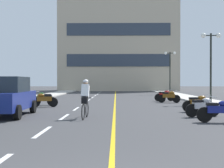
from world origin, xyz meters
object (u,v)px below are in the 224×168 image
object	(u,v)px
motorcycle_7	(44,98)
motorcycle_9	(165,95)
motorcycle_4	(203,106)
motorcycle_8	(169,96)
motorcycle_6	(44,100)
cyclist_rider	(85,98)
parked_car_near	(7,96)
motorcycle_3	(219,110)
street_lamp_mid	(211,51)
motorcycle_5	(198,103)
street_lamp_far	(170,63)

from	to	relation	value
motorcycle_7	motorcycle_9	world-z (taller)	same
motorcycle_4	motorcycle_8	size ratio (longest dim) A/B	1.01
motorcycle_6	motorcycle_7	world-z (taller)	same
motorcycle_6	motorcycle_7	size ratio (longest dim) A/B	0.99
motorcycle_6	cyclist_rider	distance (m)	6.42
cyclist_rider	parked_car_near	bearing A→B (deg)	167.78
motorcycle_3	motorcycle_6	distance (m)	10.89
motorcycle_8	cyclist_rider	bearing A→B (deg)	-118.99
street_lamp_mid	motorcycle_3	world-z (taller)	street_lamp_mid
motorcycle_7	cyclist_rider	bearing A→B (deg)	-63.54
motorcycle_4	motorcycle_3	bearing A→B (deg)	-87.09
motorcycle_3	motorcycle_5	xyz separation A→B (m)	(0.31, 4.10, 0.00)
motorcycle_3	motorcycle_4	size ratio (longest dim) A/B	1.02
cyclist_rider	street_lamp_far	bearing A→B (deg)	71.73
parked_car_near	motorcycle_4	world-z (taller)	parked_car_near
motorcycle_3	motorcycle_8	xyz separation A→B (m)	(-0.03, 10.85, 0.00)
street_lamp_mid	street_lamp_far	xyz separation A→B (m)	(-0.27, 15.16, 0.07)
motorcycle_5	motorcycle_6	xyz separation A→B (m)	(-8.80, 2.72, 0.00)
parked_car_near	motorcycle_8	xyz separation A→B (m)	(9.00, 8.82, -0.44)
street_lamp_mid	motorcycle_8	xyz separation A→B (m)	(-2.96, 0.48, -3.34)
street_lamp_far	motorcycle_3	world-z (taller)	street_lamp_far
street_lamp_far	motorcycle_7	world-z (taller)	street_lamp_far
motorcycle_5	motorcycle_8	size ratio (longest dim) A/B	1.03
motorcycle_4	motorcycle_6	xyz separation A→B (m)	(-8.40, 4.96, 0.00)
parked_car_near	motorcycle_7	distance (m)	6.27
motorcycle_5	motorcycle_4	bearing A→B (deg)	-100.17
motorcycle_7	motorcycle_9	xyz separation A→B (m)	(8.78, 4.33, 0.00)
street_lamp_mid	motorcycle_3	distance (m)	11.29
motorcycle_3	motorcycle_9	distance (m)	12.62
motorcycle_9	street_lamp_far	bearing A→B (deg)	78.01
motorcycle_6	motorcycle_8	bearing A→B (deg)	25.48
motorcycle_7	street_lamp_mid	bearing A→B (deg)	10.05
motorcycle_3	motorcycle_7	bearing A→B (deg)	136.94
motorcycle_3	motorcycle_4	bearing A→B (deg)	92.91
street_lamp_mid	motorcycle_7	world-z (taller)	street_lamp_mid
motorcycle_9	cyclist_rider	xyz separation A→B (m)	(-5.28, -11.38, 0.41)
street_lamp_far	motorcycle_5	distance (m)	21.83
motorcycle_4	motorcycle_5	world-z (taller)	same
cyclist_rider	motorcycle_8	bearing A→B (deg)	61.01
parked_car_near	street_lamp_mid	bearing A→B (deg)	34.88
motorcycle_9	motorcycle_4	bearing A→B (deg)	-90.08
motorcycle_7	motorcycle_5	bearing A→B (deg)	-24.52
street_lamp_far	motorcycle_9	xyz separation A→B (m)	(-2.74, -12.92, -3.41)
street_lamp_far	motorcycle_6	xyz separation A→B (m)	(-11.16, -18.72, -3.41)
motorcycle_4	motorcycle_6	world-z (taller)	same
motorcycle_4	motorcycle_5	distance (m)	2.28
parked_car_near	motorcycle_9	distance (m)	13.87
parked_car_near	street_lamp_far	bearing A→B (deg)	63.54
street_lamp_far	motorcycle_8	xyz separation A→B (m)	(-2.69, -14.68, -3.41)
motorcycle_8	cyclist_rider	world-z (taller)	cyclist_rider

